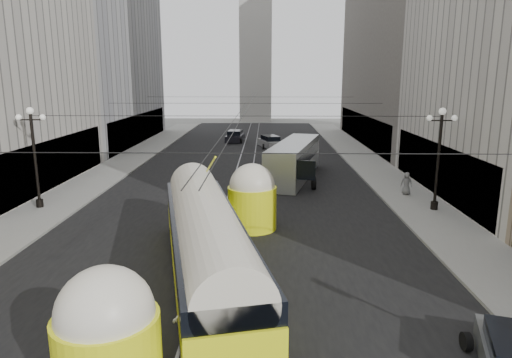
{
  "coord_description": "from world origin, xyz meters",
  "views": [
    {
      "loc": [
        1.9,
        -9.96,
        8.3
      ],
      "look_at": [
        1.44,
        12.15,
        3.36
      ],
      "focal_mm": 32.0,
      "sensor_mm": 36.0,
      "label": 1
    }
  ],
  "objects_px": {
    "streetcar": "(206,241)",
    "pedestrian_sidewalk_right": "(406,183)",
    "city_bus": "(294,159)",
    "pedestrian_crossing_b": "(183,321)",
    "pedestrian_crossing_a": "(80,322)"
  },
  "relations": [
    {
      "from": "pedestrian_crossing_a",
      "to": "pedestrian_crossing_b",
      "type": "distance_m",
      "value": 3.28
    },
    {
      "from": "city_bus",
      "to": "pedestrian_crossing_a",
      "type": "xyz_separation_m",
      "value": [
        -8.22,
        -24.77,
        -0.87
      ]
    },
    {
      "from": "city_bus",
      "to": "pedestrian_crossing_b",
      "type": "bearing_deg",
      "value": -101.25
    },
    {
      "from": "pedestrian_sidewalk_right",
      "to": "pedestrian_crossing_b",
      "type": "bearing_deg",
      "value": 70.19
    },
    {
      "from": "pedestrian_sidewalk_right",
      "to": "pedestrian_crossing_a",
      "type": "bearing_deg",
      "value": 63.7
    },
    {
      "from": "city_bus",
      "to": "streetcar",
      "type": "bearing_deg",
      "value": -103.33
    },
    {
      "from": "streetcar",
      "to": "pedestrian_crossing_a",
      "type": "relative_size",
      "value": 10.52
    },
    {
      "from": "city_bus",
      "to": "pedestrian_sidewalk_right",
      "type": "bearing_deg",
      "value": -37.93
    },
    {
      "from": "city_bus",
      "to": "pedestrian_sidewalk_right",
      "type": "distance_m",
      "value": 9.68
    },
    {
      "from": "city_bus",
      "to": "pedestrian_crossing_a",
      "type": "bearing_deg",
      "value": -108.37
    },
    {
      "from": "city_bus",
      "to": "pedestrian_crossing_a",
      "type": "relative_size",
      "value": 7.78
    },
    {
      "from": "city_bus",
      "to": "pedestrian_crossing_b",
      "type": "xyz_separation_m",
      "value": [
        -4.94,
        -24.86,
        -0.75
      ]
    },
    {
      "from": "streetcar",
      "to": "pedestrian_sidewalk_right",
      "type": "bearing_deg",
      "value": 49.05
    },
    {
      "from": "streetcar",
      "to": "pedestrian_crossing_a",
      "type": "xyz_separation_m",
      "value": [
        -3.43,
        -4.53,
        -1.04
      ]
    },
    {
      "from": "city_bus",
      "to": "pedestrian_crossing_a",
      "type": "distance_m",
      "value": 26.12
    }
  ]
}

